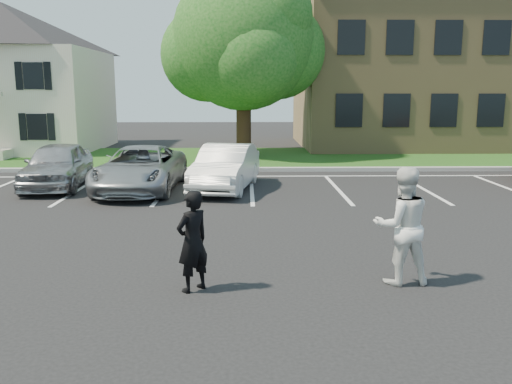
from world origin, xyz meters
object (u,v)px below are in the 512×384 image
at_px(car_white_sedan, 226,167).
at_px(man_black_suit, 193,241).
at_px(house, 1,77).
at_px(car_silver_minivan, 140,169).
at_px(car_silver_west, 57,165).
at_px(tree, 245,42).
at_px(office_building, 494,72).
at_px(man_white_shirt, 402,226).

bearing_deg(car_white_sedan, man_black_suit, -81.16).
xyz_separation_m(house, car_white_sedan, (12.16, -11.94, -3.11)).
distance_m(house, car_silver_minivan, 15.63).
bearing_deg(car_white_sedan, car_silver_west, -175.18).
relative_size(house, car_white_sedan, 2.35).
xyz_separation_m(tree, man_black_suit, (-0.86, -17.68, -4.53)).
distance_m(office_building, man_black_suit, 27.63).
bearing_deg(office_building, man_white_shirt, -117.18).
bearing_deg(man_black_suit, car_silver_west, -105.56).
xyz_separation_m(house, car_silver_minivan, (9.44, -12.05, -3.12)).
distance_m(car_silver_minivan, car_white_sedan, 2.72).
bearing_deg(house, man_white_shirt, -53.27).
distance_m(house, car_silver_west, 13.54).
bearing_deg(office_building, car_silver_west, -146.63).
height_order(tree, car_silver_west, tree).
bearing_deg(car_white_sedan, man_white_shirt, -59.44).
distance_m(tree, car_silver_minivan, 10.53).
bearing_deg(car_silver_minivan, man_black_suit, -71.57).
xyz_separation_m(man_black_suit, car_silver_minivan, (-2.51, 8.85, -0.12)).
bearing_deg(car_silver_west, car_white_sedan, -10.19).
xyz_separation_m(man_white_shirt, car_white_sedan, (-3.22, 8.67, -0.26)).
bearing_deg(house, car_silver_minivan, -51.92).
bearing_deg(tree, car_silver_minivan, -110.89).
relative_size(tree, car_white_sedan, 2.00).
height_order(tree, car_silver_minivan, tree).
relative_size(office_building, man_black_suit, 13.60).
height_order(car_silver_west, car_white_sedan, car_silver_west).
distance_m(tree, car_white_sedan, 9.89).
distance_m(house, man_white_shirt, 25.87).
xyz_separation_m(house, man_white_shirt, (15.38, -20.61, -2.84)).
relative_size(office_building, car_white_sedan, 5.10).
bearing_deg(man_black_suit, car_white_sedan, -136.34).
relative_size(house, man_white_shirt, 5.23).
distance_m(tree, man_black_suit, 18.27).
distance_m(office_building, car_white_sedan, 20.66).
xyz_separation_m(car_silver_west, car_white_sedan, (5.56, -0.52, -0.02)).
distance_m(man_black_suit, car_silver_minivan, 9.20).
distance_m(man_white_shirt, car_white_sedan, 9.25).
xyz_separation_m(tree, car_silver_west, (-6.22, -8.19, -4.60)).
xyz_separation_m(house, office_building, (27.00, 2.02, 0.33)).
distance_m(office_building, man_white_shirt, 25.64).
distance_m(car_silver_west, car_silver_minivan, 2.92).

